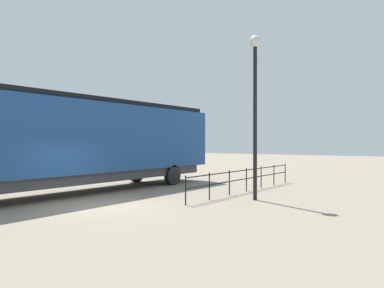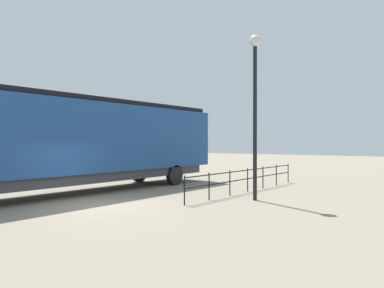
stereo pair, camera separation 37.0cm
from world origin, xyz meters
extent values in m
plane|color=gray|center=(0.00, 0.00, 0.00)|extent=(120.00, 120.00, 0.00)
cube|color=navy|center=(-3.65, 1.60, 2.58)|extent=(3.06, 16.94, 3.16)
cube|color=black|center=(-3.65, 8.69, 2.11)|extent=(2.94, 2.76, 2.21)
cube|color=black|center=(-3.65, 1.60, 4.28)|extent=(2.75, 16.26, 0.24)
cube|color=#38383D|center=(-3.65, 1.60, 0.78)|extent=(2.75, 15.58, 0.45)
cylinder|color=black|center=(-5.03, 7.02, 0.55)|extent=(0.30, 1.10, 1.10)
cylinder|color=black|center=(-2.27, 7.02, 0.55)|extent=(0.30, 1.10, 1.10)
cylinder|color=black|center=(3.87, 4.72, 3.17)|extent=(0.16, 0.16, 6.33)
sphere|color=silver|center=(3.87, 4.72, 6.48)|extent=(0.49, 0.49, 0.49)
cube|color=black|center=(2.32, 6.94, 1.03)|extent=(0.04, 9.84, 0.04)
cube|color=black|center=(2.32, 6.94, 0.61)|extent=(0.04, 9.84, 0.04)
cylinder|color=black|center=(2.32, 2.03, 0.56)|extent=(0.05, 0.05, 1.12)
cylinder|color=black|center=(2.32, 3.66, 0.56)|extent=(0.05, 0.05, 1.12)
cylinder|color=black|center=(2.32, 5.30, 0.56)|extent=(0.05, 0.05, 1.12)
cylinder|color=black|center=(2.32, 6.94, 0.56)|extent=(0.05, 0.05, 1.12)
cylinder|color=black|center=(2.32, 8.58, 0.56)|extent=(0.05, 0.05, 1.12)
cylinder|color=black|center=(2.32, 10.22, 0.56)|extent=(0.05, 0.05, 1.12)
cylinder|color=black|center=(2.32, 11.86, 0.56)|extent=(0.05, 0.05, 1.12)
camera|label=1|loc=(10.69, -9.28, 2.35)|focal=35.24mm
camera|label=2|loc=(10.99, -9.07, 2.35)|focal=35.24mm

